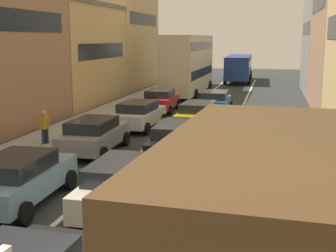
{
  "coord_description": "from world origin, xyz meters",
  "views": [
    {
      "loc": [
        3.76,
        -4.18,
        4.82
      ],
      "look_at": [
        0.0,
        12.0,
        1.6
      ],
      "focal_mm": 48.44,
      "sensor_mm": 36.0,
      "label": 1
    }
  ],
  "objects_px": {
    "sedan_right_lane_behind_truck": "(254,168)",
    "bus_mid_queue_primary": "(188,63)",
    "wagon_left_lane_second": "(19,178)",
    "sedan_centre_lane_second": "(125,184)",
    "pedestrian_far_sidewalk": "(45,126)",
    "sedan_centre_lane_fifth": "(215,102)",
    "wagon_right_lane_far": "(260,132)",
    "hatchback_centre_lane_third": "(177,140)",
    "bus_far_queue_secondary": "(239,66)",
    "removalist_box_truck": "(262,227)",
    "coupe_centre_lane_fourth": "(199,115)",
    "sedan_left_lane_third": "(94,135)",
    "sedan_left_lane_fifth": "(161,100)",
    "sedan_left_lane_fourth": "(139,114)"
  },
  "relations": [
    {
      "from": "sedan_right_lane_behind_truck",
      "to": "bus_mid_queue_primary",
      "type": "height_order",
      "value": "bus_mid_queue_primary"
    },
    {
      "from": "wagon_left_lane_second",
      "to": "bus_mid_queue_primary",
      "type": "bearing_deg",
      "value": -2.1
    },
    {
      "from": "sedan_centre_lane_second",
      "to": "pedestrian_far_sidewalk",
      "type": "relative_size",
      "value": 2.6
    },
    {
      "from": "pedestrian_far_sidewalk",
      "to": "sedan_centre_lane_fifth",
      "type": "bearing_deg",
      "value": -95.14
    },
    {
      "from": "wagon_left_lane_second",
      "to": "wagon_right_lane_far",
      "type": "height_order",
      "value": "same"
    },
    {
      "from": "sedan_right_lane_behind_truck",
      "to": "wagon_right_lane_far",
      "type": "xyz_separation_m",
      "value": [
        0.01,
        5.8,
        0.0
      ]
    },
    {
      "from": "sedan_right_lane_behind_truck",
      "to": "bus_mid_queue_primary",
      "type": "distance_m",
      "value": 24.33
    },
    {
      "from": "pedestrian_far_sidewalk",
      "to": "wagon_left_lane_second",
      "type": "bearing_deg",
      "value": 137.61
    },
    {
      "from": "hatchback_centre_lane_third",
      "to": "wagon_right_lane_far",
      "type": "bearing_deg",
      "value": -54.96
    },
    {
      "from": "wagon_right_lane_far",
      "to": "bus_far_queue_secondary",
      "type": "height_order",
      "value": "bus_far_queue_secondary"
    },
    {
      "from": "hatchback_centre_lane_third",
      "to": "bus_mid_queue_primary",
      "type": "distance_m",
      "value": 20.34
    },
    {
      "from": "wagon_right_lane_far",
      "to": "sedan_centre_lane_fifth",
      "type": "bearing_deg",
      "value": 17.03
    },
    {
      "from": "removalist_box_truck",
      "to": "sedan_right_lane_behind_truck",
      "type": "xyz_separation_m",
      "value": [
        -0.39,
        7.32,
        -1.18
      ]
    },
    {
      "from": "removalist_box_truck",
      "to": "coupe_centre_lane_fourth",
      "type": "bearing_deg",
      "value": 15.17
    },
    {
      "from": "removalist_box_truck",
      "to": "wagon_left_lane_second",
      "type": "bearing_deg",
      "value": 59.0
    },
    {
      "from": "wagon_left_lane_second",
      "to": "pedestrian_far_sidewalk",
      "type": "height_order",
      "value": "pedestrian_far_sidewalk"
    },
    {
      "from": "removalist_box_truck",
      "to": "hatchback_centre_lane_third",
      "type": "bearing_deg",
      "value": 21.29
    },
    {
      "from": "hatchback_centre_lane_third",
      "to": "wagon_right_lane_far",
      "type": "relative_size",
      "value": 1.0
    },
    {
      "from": "sedan_centre_lane_second",
      "to": "wagon_left_lane_second",
      "type": "height_order",
      "value": "same"
    },
    {
      "from": "sedan_left_lane_third",
      "to": "bus_mid_queue_primary",
      "type": "relative_size",
      "value": 0.41
    },
    {
      "from": "wagon_right_lane_far",
      "to": "pedestrian_far_sidewalk",
      "type": "height_order",
      "value": "pedestrian_far_sidewalk"
    },
    {
      "from": "sedan_centre_lane_fifth",
      "to": "bus_mid_queue_primary",
      "type": "bearing_deg",
      "value": 20.71
    },
    {
      "from": "hatchback_centre_lane_third",
      "to": "bus_mid_queue_primary",
      "type": "bearing_deg",
      "value": 7.71
    },
    {
      "from": "sedan_left_lane_fifth",
      "to": "coupe_centre_lane_fourth",
      "type": "bearing_deg",
      "value": -149.13
    },
    {
      "from": "sedan_centre_lane_fifth",
      "to": "bus_far_queue_secondary",
      "type": "bearing_deg",
      "value": -0.43
    },
    {
      "from": "sedan_left_lane_third",
      "to": "sedan_centre_lane_fifth",
      "type": "xyz_separation_m",
      "value": [
        3.71,
        11.29,
        0.0
      ]
    },
    {
      "from": "sedan_left_lane_third",
      "to": "bus_far_queue_secondary",
      "type": "height_order",
      "value": "bus_far_queue_secondary"
    },
    {
      "from": "pedestrian_far_sidewalk",
      "to": "sedan_right_lane_behind_truck",
      "type": "bearing_deg",
      "value": -178.57
    },
    {
      "from": "sedan_right_lane_behind_truck",
      "to": "sedan_centre_lane_fifth",
      "type": "bearing_deg",
      "value": 10.02
    },
    {
      "from": "sedan_left_lane_fourth",
      "to": "bus_far_queue_secondary",
      "type": "distance_m",
      "value": 28.7
    },
    {
      "from": "sedan_centre_lane_second",
      "to": "pedestrian_far_sidewalk",
      "type": "xyz_separation_m",
      "value": [
        -5.98,
        6.58,
        0.15
      ]
    },
    {
      "from": "sedan_left_lane_fourth",
      "to": "sedan_left_lane_fifth",
      "type": "bearing_deg",
      "value": 5.7
    },
    {
      "from": "removalist_box_truck",
      "to": "pedestrian_far_sidewalk",
      "type": "bearing_deg",
      "value": 43.32
    },
    {
      "from": "hatchback_centre_lane_third",
      "to": "sedan_left_lane_fifth",
      "type": "height_order",
      "value": "same"
    },
    {
      "from": "removalist_box_truck",
      "to": "pedestrian_far_sidewalk",
      "type": "xyz_separation_m",
      "value": [
        -9.87,
        11.51,
        -1.03
      ]
    },
    {
      "from": "sedan_left_lane_fifth",
      "to": "bus_mid_queue_primary",
      "type": "xyz_separation_m",
      "value": [
        0.29,
        8.28,
        2.03
      ]
    },
    {
      "from": "wagon_left_lane_second",
      "to": "sedan_left_lane_fifth",
      "type": "distance_m",
      "value": 17.67
    },
    {
      "from": "sedan_left_lane_third",
      "to": "sedan_centre_lane_fifth",
      "type": "bearing_deg",
      "value": -18.86
    },
    {
      "from": "sedan_left_lane_third",
      "to": "sedan_centre_lane_fifth",
      "type": "relative_size",
      "value": 1.0
    },
    {
      "from": "sedan_left_lane_fifth",
      "to": "sedan_centre_lane_fifth",
      "type": "bearing_deg",
      "value": -94.01
    },
    {
      "from": "sedan_left_lane_third",
      "to": "sedan_right_lane_behind_truck",
      "type": "distance_m",
      "value": 7.78
    },
    {
      "from": "wagon_right_lane_far",
      "to": "bus_mid_queue_primary",
      "type": "relative_size",
      "value": 0.41
    },
    {
      "from": "sedan_left_lane_fifth",
      "to": "wagon_right_lane_far",
      "type": "bearing_deg",
      "value": -145.19
    },
    {
      "from": "sedan_left_lane_third",
      "to": "bus_mid_queue_primary",
      "type": "height_order",
      "value": "bus_mid_queue_primary"
    },
    {
      "from": "sedan_left_lane_fourth",
      "to": "wagon_left_lane_second",
      "type": "bearing_deg",
      "value": -177.96
    },
    {
      "from": "removalist_box_truck",
      "to": "bus_far_queue_secondary",
      "type": "distance_m",
      "value": 45.04
    },
    {
      "from": "wagon_right_lane_far",
      "to": "hatchback_centre_lane_third",
      "type": "bearing_deg",
      "value": 124.53
    },
    {
      "from": "sedan_left_lane_third",
      "to": "pedestrian_far_sidewalk",
      "type": "bearing_deg",
      "value": 76.98
    },
    {
      "from": "sedan_left_lane_fourth",
      "to": "bus_mid_queue_primary",
      "type": "relative_size",
      "value": 0.42
    },
    {
      "from": "removalist_box_truck",
      "to": "sedan_left_lane_third",
      "type": "distance_m",
      "value": 13.19
    }
  ]
}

